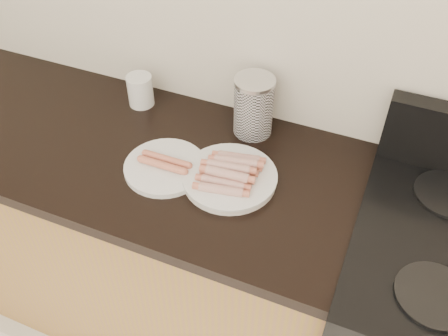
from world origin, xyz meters
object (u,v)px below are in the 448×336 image
at_px(main_plate, 230,178).
at_px(mug, 140,90).
at_px(canister, 254,106).
at_px(side_plate, 165,167).

bearing_deg(main_plate, mug, 151.33).
bearing_deg(mug, canister, 1.24).
xyz_separation_m(main_plate, mug, (-0.41, 0.22, 0.04)).
height_order(side_plate, mug, mug).
xyz_separation_m(main_plate, side_plate, (-0.19, -0.03, -0.00)).
height_order(canister, mug, canister).
distance_m(main_plate, side_plate, 0.19).
distance_m(side_plate, canister, 0.33).
bearing_deg(side_plate, main_plate, 8.73).
height_order(side_plate, canister, canister).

